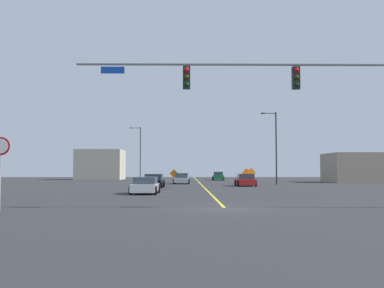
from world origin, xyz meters
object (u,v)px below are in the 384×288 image
object	(u,v)px
construction_sign_left_shoulder	(251,174)
car_white_approaching	(145,186)
car_red_passing	(245,180)
traffic_signal_assembly	(293,90)
car_black_near	(154,181)
street_lamp_far_left	(275,145)
car_silver_distant	(182,179)
car_green_far	(218,176)
construction_sign_median_near	(174,174)
construction_sign_right_shoulder	(246,173)
stop_sign	(0,159)
street_lamp_mid_left	(140,151)

from	to	relation	value
construction_sign_left_shoulder	car_white_approaching	world-z (taller)	construction_sign_left_shoulder
car_red_passing	traffic_signal_assembly	bearing A→B (deg)	-92.82
traffic_signal_assembly	car_white_approaching	size ratio (longest dim) A/B	3.73
car_red_passing	car_black_near	size ratio (longest dim) A/B	0.92
construction_sign_left_shoulder	car_black_near	world-z (taller)	construction_sign_left_shoulder
street_lamp_far_left	car_black_near	world-z (taller)	street_lamp_far_left
construction_sign_left_shoulder	car_silver_distant	bearing A→B (deg)	-173.55
car_red_passing	car_green_far	bearing A→B (deg)	92.13
traffic_signal_assembly	car_green_far	world-z (taller)	traffic_signal_assembly
construction_sign_left_shoulder	car_red_passing	size ratio (longest dim) A/B	0.50
car_white_approaching	car_green_far	xyz separation A→B (m)	(8.37, 43.27, 0.06)
street_lamp_far_left	car_black_near	xyz separation A→B (m)	(-13.86, -8.54, -4.13)
construction_sign_median_near	car_red_passing	world-z (taller)	construction_sign_median_near
traffic_signal_assembly	car_black_near	bearing A→B (deg)	109.06
construction_sign_left_shoulder	car_white_approaching	size ratio (longest dim) A/B	0.49
construction_sign_right_shoulder	car_green_far	size ratio (longest dim) A/B	0.46
stop_sign	car_black_near	distance (m)	26.44
car_black_near	stop_sign	bearing A→B (deg)	-99.66
street_lamp_far_left	car_green_far	xyz separation A→B (m)	(-5.23, 23.08, -4.10)
stop_sign	car_silver_distant	size ratio (longest dim) A/B	0.72
car_red_passing	car_silver_distant	distance (m)	10.86
stop_sign	car_red_passing	bearing A→B (deg)	64.80
street_lamp_far_left	construction_sign_left_shoulder	distance (m)	6.25
street_lamp_far_left	car_green_far	size ratio (longest dim) A/B	2.01
car_white_approaching	car_green_far	bearing A→B (deg)	79.06
car_white_approaching	car_silver_distant	distance (m)	23.99
street_lamp_far_left	car_red_passing	size ratio (longest dim) A/B	2.11
street_lamp_mid_left	car_silver_distant	bearing A→B (deg)	-72.46
street_lamp_mid_left	construction_sign_left_shoulder	world-z (taller)	street_lamp_mid_left
construction_sign_median_near	street_lamp_mid_left	bearing A→B (deg)	110.97
car_green_far	car_black_near	world-z (taller)	car_green_far
construction_sign_left_shoulder	street_lamp_far_left	bearing A→B (deg)	-64.60
street_lamp_mid_left	construction_sign_median_near	size ratio (longest dim) A/B	5.19
car_green_far	car_black_near	bearing A→B (deg)	-105.26
traffic_signal_assembly	stop_sign	bearing A→B (deg)	-170.80
construction_sign_right_shoulder	car_green_far	xyz separation A→B (m)	(-3.10, 13.11, -0.62)
traffic_signal_assembly	car_green_far	bearing A→B (deg)	89.65
construction_sign_median_near	car_green_far	xyz separation A→B (m)	(7.18, 11.78, -0.50)
traffic_signal_assembly	street_lamp_far_left	distance (m)	32.98
car_red_passing	car_green_far	size ratio (longest dim) A/B	0.95
traffic_signal_assembly	car_green_far	distance (m)	55.79
construction_sign_right_shoulder	car_white_approaching	xyz separation A→B (m)	(-11.46, -30.16, -0.68)
street_lamp_far_left	car_red_passing	world-z (taller)	street_lamp_far_left
car_silver_distant	street_lamp_mid_left	bearing A→B (deg)	107.54
traffic_signal_assembly	street_lamp_far_left	size ratio (longest dim) A/B	1.78
construction_sign_left_shoulder	car_green_far	size ratio (longest dim) A/B	0.47
construction_sign_median_near	car_black_near	size ratio (longest dim) A/B	0.42
street_lamp_mid_left	street_lamp_far_left	size ratio (longest dim) A/B	1.11
car_red_passing	car_black_near	xyz separation A→B (m)	(-9.66, -3.91, -0.00)
car_silver_distant	car_green_far	size ratio (longest dim) A/B	1.00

